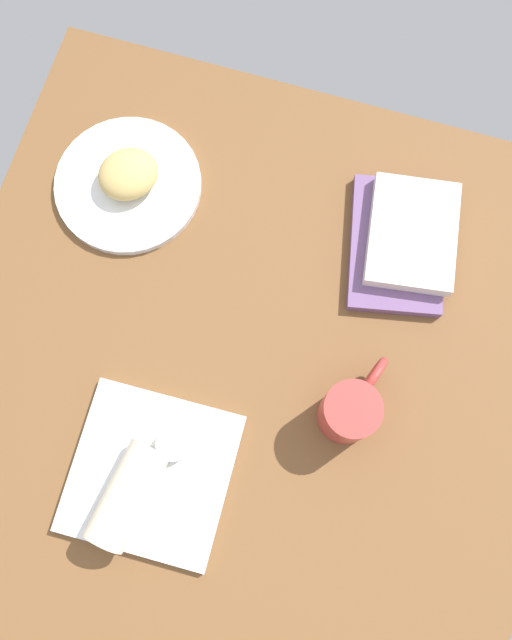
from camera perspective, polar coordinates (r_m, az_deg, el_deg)
The scene contains 8 objects.
dining_table at distance 99.64cm, azimuth -2.35°, elevation -8.37°, with size 110.00×90.00×4.00cm, color brown.
round_plate at distance 108.61cm, azimuth -10.86°, elevation 11.28°, with size 22.98×22.98×1.40cm, color white.
scone_pastry at distance 105.94cm, azimuth -10.86°, elevation 12.15°, with size 9.38×8.41×4.72cm, color tan.
square_plate at distance 97.43cm, azimuth -8.94°, elevation -12.76°, with size 21.91×21.91×1.60cm, color white.
sauce_cup at distance 95.27cm, azimuth -7.10°, elevation -10.53°, with size 4.64×4.64×2.01cm.
breakfast_wrap at distance 94.16cm, azimuth -10.95°, elevation -14.48°, with size 5.89×5.89×13.91cm, color beige.
book_stack at distance 104.06cm, azimuth 12.53°, elevation 6.72°, with size 23.82×18.23×4.58cm.
coffee_mug at distance 93.27cm, azimuth 8.10°, elevation -7.60°, with size 12.98×7.88×10.36cm.
Camera 1 is at (8.15, 6.63, 101.09)cm, focal length 37.46 mm.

